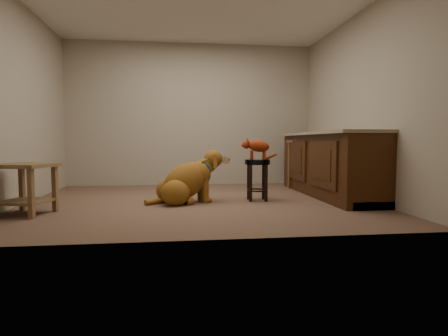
{
  "coord_description": "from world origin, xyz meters",
  "views": [
    {
      "loc": [
        -0.29,
        -4.98,
        0.8
      ],
      "look_at": [
        0.35,
        -0.06,
        0.45
      ],
      "focal_mm": 30.0,
      "sensor_mm": 36.0,
      "label": 1
    }
  ],
  "objects": [
    {
      "name": "wood_stool",
      "position": [
        1.85,
        1.05,
        0.43
      ],
      "size": [
        0.53,
        0.53,
        0.83
      ],
      "rotation": [
        0.0,
        0.0,
        0.22
      ],
      "color": "brown",
      "rests_on": "ground"
    },
    {
      "name": "side_table",
      "position": [
        -1.92,
        -0.67,
        0.37
      ],
      "size": [
        0.67,
        0.67,
        0.56
      ],
      "rotation": [
        0.0,
        0.0,
        -0.28
      ],
      "color": "brown",
      "rests_on": "ground"
    },
    {
      "name": "room_shell",
      "position": [
        0.0,
        0.0,
        1.68
      ],
      "size": [
        4.54,
        4.04,
        2.62
      ],
      "color": "#A79C86",
      "rests_on": "ground"
    },
    {
      "name": "floor",
      "position": [
        0.0,
        0.0,
        0.0
      ],
      "size": [
        4.5,
        4.0,
        0.01
      ],
      "primitive_type": "cube",
      "color": "brown",
      "rests_on": "ground"
    },
    {
      "name": "golden_retriever",
      "position": [
        -0.15,
        -0.11,
        0.28
      ],
      "size": [
        1.14,
        0.66,
        0.74
      ],
      "rotation": [
        0.0,
        0.0,
        0.28
      ],
      "color": "brown",
      "rests_on": "ground"
    },
    {
      "name": "padded_stool",
      "position": [
        0.8,
        -0.03,
        0.4
      ],
      "size": [
        0.34,
        0.34,
        0.56
      ],
      "rotation": [
        0.0,
        0.0,
        -0.06
      ],
      "color": "black",
      "rests_on": "ground"
    },
    {
      "name": "tabby_kitten",
      "position": [
        0.79,
        -0.03,
        0.73
      ],
      "size": [
        0.52,
        0.18,
        0.32
      ],
      "rotation": [
        0.0,
        0.0,
        -0.06
      ],
      "color": "maroon",
      "rests_on": "padded_stool"
    },
    {
      "name": "cabinet_run",
      "position": [
        1.94,
        0.3,
        0.44
      ],
      "size": [
        0.7,
        2.56,
        0.94
      ],
      "color": "#3C1F0A",
      "rests_on": "ground"
    }
  ]
}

